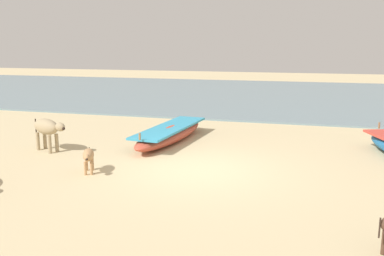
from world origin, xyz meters
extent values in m
plane|color=#CCB789|center=(0.00, 0.00, 0.00)|extent=(80.00, 80.00, 0.00)
cube|color=slate|center=(0.00, 17.09, 0.04)|extent=(60.00, 20.00, 0.08)
ellipsoid|color=#B74733|center=(-1.72, 2.92, 0.25)|extent=(1.44, 4.77, 0.51)
cube|color=#3399BF|center=(-1.72, 2.92, 0.47)|extent=(1.37, 4.21, 0.07)
cube|color=olive|center=(-1.75, 2.57, 0.39)|extent=(0.89, 0.20, 0.04)
cylinder|color=olive|center=(-1.91, 0.77, 0.61)|extent=(0.06, 0.06, 0.20)
cylinder|color=olive|center=(4.89, 4.18, 0.66)|extent=(0.06, 0.06, 0.20)
ellipsoid|color=tan|center=(-4.91, 0.68, 0.76)|extent=(1.19, 0.84, 0.48)
ellipsoid|color=tan|center=(-4.24, 0.39, 0.84)|extent=(0.42, 0.34, 0.26)
sphere|color=#2D2119|center=(-4.09, 0.33, 0.81)|extent=(0.13, 0.13, 0.10)
cylinder|color=tan|center=(-4.57, 0.66, 0.28)|extent=(0.11, 0.11, 0.55)
cylinder|color=tan|center=(-4.67, 0.44, 0.28)|extent=(0.11, 0.11, 0.55)
cylinder|color=tan|center=(-5.16, 0.91, 0.28)|extent=(0.11, 0.11, 0.55)
cylinder|color=tan|center=(-5.26, 0.69, 0.28)|extent=(0.11, 0.11, 0.55)
cylinder|color=#2D2119|center=(-5.45, 0.90, 0.71)|extent=(0.04, 0.04, 0.45)
cylinder|color=#4C3323|center=(3.94, -3.51, 0.19)|extent=(0.08, 0.08, 0.39)
cylinder|color=#2D2119|center=(3.83, -3.68, 0.50)|extent=(0.03, 0.03, 0.32)
ellipsoid|color=tan|center=(-2.57, -0.97, 0.47)|extent=(0.54, 0.73, 0.30)
ellipsoid|color=tan|center=(-2.37, -1.38, 0.52)|extent=(0.22, 0.26, 0.16)
sphere|color=#2D2119|center=(-2.33, -1.46, 0.50)|extent=(0.08, 0.08, 0.06)
cylinder|color=tan|center=(-2.42, -1.11, 0.17)|extent=(0.07, 0.07, 0.34)
cylinder|color=tan|center=(-2.55, -1.18, 0.17)|extent=(0.07, 0.07, 0.34)
cylinder|color=tan|center=(-2.59, -0.76, 0.17)|extent=(0.07, 0.07, 0.34)
cylinder|color=tan|center=(-2.72, -0.82, 0.17)|extent=(0.07, 0.07, 0.34)
cylinder|color=#2D2119|center=(-2.72, -0.64, 0.44)|extent=(0.02, 0.02, 0.28)
camera|label=1|loc=(2.73, -10.06, 3.18)|focal=39.21mm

